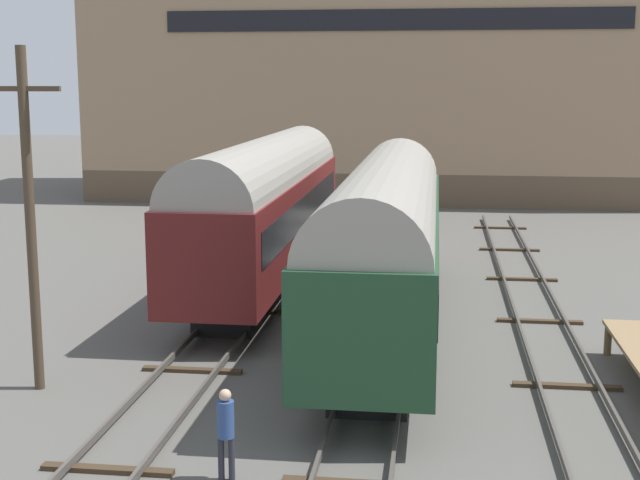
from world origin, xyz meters
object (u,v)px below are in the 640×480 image
at_px(train_car_green, 386,234).
at_px(utility_pole, 30,216).
at_px(train_car_maroon, 266,202).
at_px(person_worker, 226,425).

bearing_deg(train_car_green, utility_pole, -142.27).
bearing_deg(utility_pole, train_car_maroon, 74.27).
bearing_deg(person_worker, train_car_green, 77.46).
distance_m(train_car_green, utility_pole, 10.25).
xyz_separation_m(person_worker, utility_pole, (-5.69, 4.36, 3.18)).
xyz_separation_m(train_car_green, train_car_maroon, (-4.69, 5.67, 0.12)).
bearing_deg(train_car_maroon, utility_pole, -105.73).
height_order(train_car_green, train_car_maroon, train_car_maroon).
bearing_deg(person_worker, train_car_maroon, 98.19).
distance_m(person_worker, utility_pole, 7.84).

